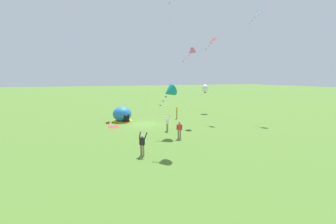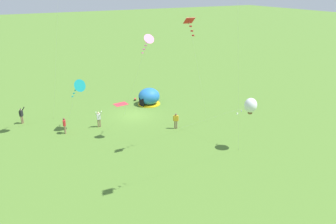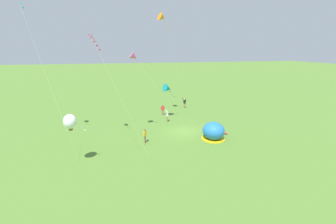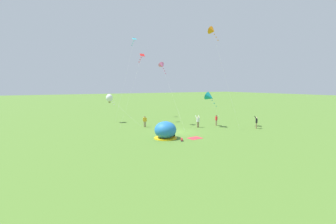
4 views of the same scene
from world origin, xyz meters
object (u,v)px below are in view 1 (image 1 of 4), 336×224
at_px(toddler_crawling, 108,122).
at_px(kite_red, 211,43).
at_px(person_flying_kite, 167,122).
at_px(kite_pink, 191,52).
at_px(kite_white, 205,88).
at_px(kite_teal, 169,92).
at_px(person_watching_sky, 179,129).
at_px(kite_cyan, 255,18).
at_px(popup_tent, 122,114).
at_px(person_strolling, 177,112).
at_px(person_arms_raised, 142,143).

relative_size(toddler_crawling, kite_red, 0.05).
height_order(person_flying_kite, kite_pink, kite_pink).
height_order(person_flying_kite, kite_white, kite_white).
bearing_deg(kite_teal, person_flying_kite, 163.60).
height_order(person_watching_sky, person_flying_kite, person_flying_kite).
relative_size(kite_white, kite_cyan, 0.47).
xyz_separation_m(popup_tent, person_watching_sky, (11.33, 3.78, -0.03)).
bearing_deg(kite_teal, kite_red, 127.29).
bearing_deg(person_watching_sky, toddler_crawling, -150.18).
bearing_deg(popup_tent, toddler_crawling, -64.09).
relative_size(kite_pink, kite_teal, 1.86).
xyz_separation_m(person_watching_sky, person_flying_kite, (-3.57, 0.09, 0.03)).
distance_m(popup_tent, person_watching_sky, 11.94).
bearing_deg(kite_red, popup_tent, -99.81).
relative_size(kite_red, kite_pink, 1.17).
bearing_deg(kite_pink, person_strolling, -170.33).
distance_m(person_arms_raised, kite_cyan, 27.62).
height_order(person_arms_raised, kite_white, kite_white).
bearing_deg(person_watching_sky, kite_pink, 145.77).
distance_m(person_strolling, kite_pink, 9.25).
relative_size(kite_cyan, kite_teal, 2.93).
distance_m(kite_red, kite_pink, 4.89).
xyz_separation_m(kite_white, kite_pink, (6.96, -6.47, 5.28)).
relative_size(popup_tent, kite_red, 0.23).
relative_size(person_arms_raised, kite_teal, 0.35).
bearing_deg(kite_white, person_flying_kite, -46.75).
bearing_deg(person_flying_kite, kite_red, 121.29).
xyz_separation_m(person_strolling, kite_cyan, (2.67, 11.59, 14.09)).
bearing_deg(kite_white, person_strolling, -62.76).
distance_m(toddler_crawling, kite_red, 18.71).
relative_size(person_watching_sky, kite_pink, 0.17).
distance_m(popup_tent, person_arms_raised, 14.95).
bearing_deg(person_arms_raised, person_strolling, 146.95).
bearing_deg(kite_teal, person_strolling, 151.42).
relative_size(toddler_crawling, kite_white, 0.07).
xyz_separation_m(person_flying_kite, kite_pink, (-3.68, 4.84, 8.58)).
height_order(person_strolling, kite_red, kite_red).
bearing_deg(kite_white, toddler_crawling, -77.24).
relative_size(toddler_crawling, kite_teal, 0.10).
distance_m(toddler_crawling, person_watching_sky, 11.89).
distance_m(toddler_crawling, kite_teal, 11.07).
distance_m(person_arms_raised, kite_pink, 16.94).
distance_m(person_flying_kite, kite_pink, 10.52).
bearing_deg(kite_red, person_flying_kite, -58.71).
bearing_deg(popup_tent, person_flying_kite, 26.52).
bearing_deg(person_flying_kite, kite_pink, 127.26).
bearing_deg(person_flying_kite, person_watching_sky, -1.51).
height_order(kite_pink, kite_teal, kite_pink).
distance_m(person_watching_sky, person_flying_kite, 3.57).
bearing_deg(popup_tent, kite_cyan, 80.20).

